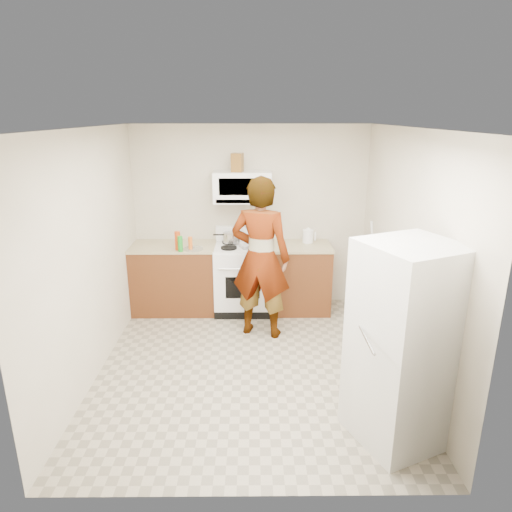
{
  "coord_description": "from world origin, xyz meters",
  "views": [
    {
      "loc": [
        0.03,
        -4.41,
        2.63
      ],
      "look_at": [
        0.07,
        0.55,
        1.07
      ],
      "focal_mm": 32.0,
      "sensor_mm": 36.0,
      "label": 1
    }
  ],
  "objects_px": {
    "gas_range": "(243,277)",
    "saucepan": "(232,238)",
    "microwave": "(242,187)",
    "fridge": "(404,345)",
    "kettle": "(308,236)",
    "person": "(261,258)"
  },
  "relations": [
    {
      "from": "kettle",
      "to": "saucepan",
      "type": "xyz_separation_m",
      "value": [
        -1.04,
        -0.04,
        -0.01
      ]
    },
    {
      "from": "saucepan",
      "to": "gas_range",
      "type": "bearing_deg",
      "value": -28.91
    },
    {
      "from": "microwave",
      "to": "saucepan",
      "type": "height_order",
      "value": "microwave"
    },
    {
      "from": "gas_range",
      "to": "microwave",
      "type": "distance_m",
      "value": 1.22
    },
    {
      "from": "kettle",
      "to": "saucepan",
      "type": "bearing_deg",
      "value": 179.43
    },
    {
      "from": "fridge",
      "to": "gas_range",
      "type": "bearing_deg",
      "value": 93.17
    },
    {
      "from": "person",
      "to": "kettle",
      "type": "height_order",
      "value": "person"
    },
    {
      "from": "gas_range",
      "to": "kettle",
      "type": "xyz_separation_m",
      "value": [
        0.89,
        0.13,
        0.54
      ]
    },
    {
      "from": "microwave",
      "to": "saucepan",
      "type": "bearing_deg",
      "value": -163.84
    },
    {
      "from": "gas_range",
      "to": "saucepan",
      "type": "xyz_separation_m",
      "value": [
        -0.15,
        0.08,
        0.53
      ]
    },
    {
      "from": "microwave",
      "to": "fridge",
      "type": "height_order",
      "value": "microwave"
    },
    {
      "from": "gas_range",
      "to": "person",
      "type": "height_order",
      "value": "person"
    },
    {
      "from": "saucepan",
      "to": "person",
      "type": "bearing_deg",
      "value": -64.91
    },
    {
      "from": "fridge",
      "to": "person",
      "type": "bearing_deg",
      "value": 96.58
    },
    {
      "from": "gas_range",
      "to": "person",
      "type": "xyz_separation_m",
      "value": [
        0.23,
        -0.72,
        0.5
      ]
    },
    {
      "from": "fridge",
      "to": "saucepan",
      "type": "distance_m",
      "value": 3.1
    },
    {
      "from": "gas_range",
      "to": "microwave",
      "type": "relative_size",
      "value": 1.49
    },
    {
      "from": "person",
      "to": "fridge",
      "type": "xyz_separation_m",
      "value": [
        1.12,
        -1.89,
        -0.13
      ]
    },
    {
      "from": "gas_range",
      "to": "saucepan",
      "type": "height_order",
      "value": "gas_range"
    },
    {
      "from": "person",
      "to": "kettle",
      "type": "bearing_deg",
      "value": -111.94
    },
    {
      "from": "person",
      "to": "fridge",
      "type": "height_order",
      "value": "person"
    },
    {
      "from": "microwave",
      "to": "person",
      "type": "height_order",
      "value": "person"
    }
  ]
}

